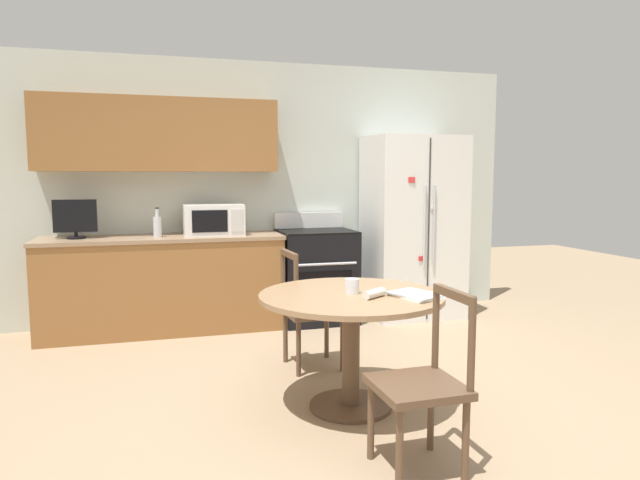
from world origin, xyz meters
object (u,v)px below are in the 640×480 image
object	(u,v)px
countertop_tv	(75,218)
candle_glass	(352,287)
dining_chair_near	(423,385)
microwave	(213,220)
counter_bottle	(157,226)
oven_range	(316,275)
dining_chair_far	(310,311)
refrigerator	(413,227)

from	to	relation	value
countertop_tv	candle_glass	bearing A→B (deg)	-49.81
dining_chair_near	candle_glass	xyz separation A→B (m)	(-0.08, 0.82, 0.34)
microwave	candle_glass	xyz separation A→B (m)	(0.63, -2.20, -0.27)
countertop_tv	counter_bottle	size ratio (longest dim) A/B	1.35
oven_range	counter_bottle	xyz separation A→B (m)	(-1.52, -0.03, 0.53)
countertop_tv	dining_chair_far	size ratio (longest dim) A/B	0.41
countertop_tv	refrigerator	bearing A→B (deg)	-1.08
dining_chair_far	candle_glass	xyz separation A→B (m)	(0.06, -0.81, 0.34)
microwave	countertop_tv	world-z (taller)	countertop_tv
refrigerator	microwave	xyz separation A→B (m)	(-2.04, 0.07, 0.11)
oven_range	dining_chair_near	bearing A→B (deg)	-95.70
oven_range	microwave	xyz separation A→B (m)	(-1.01, 0.03, 0.58)
countertop_tv	counter_bottle	xyz separation A→B (m)	(0.70, -0.05, -0.08)
countertop_tv	candle_glass	distance (m)	2.88
oven_range	countertop_tv	bearing A→B (deg)	179.47
microwave	counter_bottle	xyz separation A→B (m)	(-0.51, -0.06, -0.04)
microwave	counter_bottle	bearing A→B (deg)	-173.77
counter_bottle	dining_chair_far	world-z (taller)	counter_bottle
microwave	dining_chair_near	distance (m)	3.16
counter_bottle	dining_chair_far	bearing A→B (deg)	-50.58
dining_chair_far	dining_chair_near	world-z (taller)	same
dining_chair_far	dining_chair_near	bearing A→B (deg)	1.32
microwave	dining_chair_near	xyz separation A→B (m)	(0.71, -3.02, -0.61)
oven_range	dining_chair_far	distance (m)	1.42
counter_bottle	dining_chair_near	distance (m)	3.26
oven_range	candle_glass	world-z (taller)	oven_range
oven_range	microwave	bearing A→B (deg)	178.35
refrigerator	oven_range	size ratio (longest dim) A/B	1.72
refrigerator	counter_bottle	size ratio (longest dim) A/B	6.86
countertop_tv	candle_glass	world-z (taller)	countertop_tv
candle_glass	refrigerator	bearing A→B (deg)	56.41
microwave	dining_chair_near	world-z (taller)	microwave
oven_range	candle_glass	size ratio (longest dim) A/B	11.66
dining_chair_far	refrigerator	bearing A→B (deg)	128.36
counter_bottle	dining_chair_near	bearing A→B (deg)	-67.52
oven_range	microwave	world-z (taller)	microwave
counter_bottle	countertop_tv	bearing A→B (deg)	176.12
counter_bottle	refrigerator	bearing A→B (deg)	-0.31
refrigerator	countertop_tv	size ratio (longest dim) A/B	5.07
refrigerator	candle_glass	xyz separation A→B (m)	(-1.41, -2.13, -0.16)
candle_glass	counter_bottle	bearing A→B (deg)	118.16
microwave	countertop_tv	size ratio (longest dim) A/B	1.51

